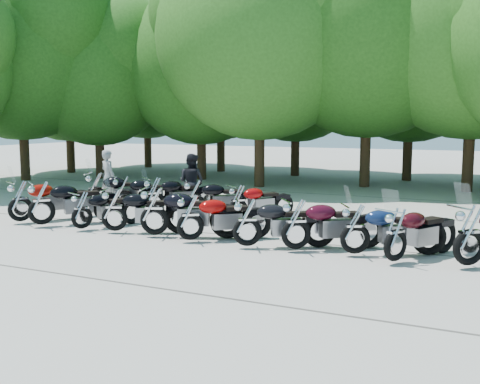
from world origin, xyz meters
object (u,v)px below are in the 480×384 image
at_px(rider_0, 108,177).
at_px(motorcycle_14, 154,194).
at_px(motorcycle_6, 247,221).
at_px(motorcycle_16, 238,201).
at_px(motorcycle_8, 355,227).
at_px(motorcycle_15, 195,197).
at_px(motorcycle_10, 470,233).
at_px(motorcycle_12, 96,189).
at_px(motorcycle_5, 190,216).
at_px(motorcycle_2, 82,209).
at_px(rider_1, 192,182).
at_px(motorcycle_9, 396,233).
at_px(motorcycle_1, 41,201).
at_px(motorcycle_13, 123,192).
at_px(motorcycle_0, 20,200).
at_px(motorcycle_7, 296,222).
at_px(motorcycle_4, 154,209).
at_px(motorcycle_3, 114,208).

bearing_deg(rider_0, motorcycle_14, 178.33).
bearing_deg(motorcycle_6, motorcycle_16, -0.92).
relative_size(motorcycle_8, motorcycle_15, 0.99).
distance_m(motorcycle_10, motorcycle_12, 11.39).
xyz_separation_m(motorcycle_5, motorcycle_10, (6.02, 0.21, 0.07)).
height_order(motorcycle_2, rider_1, rider_1).
bearing_deg(motorcycle_2, motorcycle_5, -156.55).
bearing_deg(motorcycle_2, rider_1, -79.15).
height_order(motorcycle_2, motorcycle_16, motorcycle_16).
distance_m(motorcycle_9, motorcycle_10, 1.37).
bearing_deg(motorcycle_1, motorcycle_10, -140.39).
relative_size(motorcycle_5, motorcycle_10, 0.90).
height_order(motorcycle_13, motorcycle_14, motorcycle_14).
relative_size(motorcycle_9, motorcycle_10, 0.90).
distance_m(motorcycle_9, motorcycle_15, 6.82).
bearing_deg(motorcycle_10, motorcycle_14, 31.64).
xyz_separation_m(motorcycle_0, motorcycle_7, (8.00, 0.00, -0.02)).
xyz_separation_m(motorcycle_7, motorcycle_8, (1.26, 0.12, -0.03)).
bearing_deg(motorcycle_4, rider_1, -3.51).
bearing_deg(motorcycle_6, motorcycle_10, -116.44).
bearing_deg(motorcycle_5, motorcycle_10, -127.65).
xyz_separation_m(motorcycle_2, motorcycle_7, (5.80, 0.09, 0.08)).
height_order(motorcycle_5, motorcycle_15, motorcycle_15).
height_order(motorcycle_0, motorcycle_16, motorcycle_0).
relative_size(motorcycle_7, motorcycle_14, 1.01).
bearing_deg(motorcycle_9, motorcycle_7, 24.58).
distance_m(motorcycle_5, motorcycle_16, 2.91).
bearing_deg(motorcycle_12, motorcycle_15, -113.01).
distance_m(motorcycle_10, motorcycle_16, 6.72).
xyz_separation_m(motorcycle_3, motorcycle_5, (2.27, -0.13, -0.01)).
xyz_separation_m(motorcycle_14, motorcycle_15, (1.36, 0.04, -0.01)).
height_order(motorcycle_5, motorcycle_12, motorcycle_12).
bearing_deg(motorcycle_2, motorcycle_7, -154.79).
relative_size(motorcycle_10, motorcycle_15, 1.10).
height_order(motorcycle_2, motorcycle_6, motorcycle_6).
xyz_separation_m(motorcycle_0, motorcycle_8, (9.26, 0.12, -0.05)).
relative_size(motorcycle_0, motorcycle_14, 1.04).
relative_size(motorcycle_1, motorcycle_12, 1.02).
distance_m(motorcycle_9, motorcycle_14, 8.05).
bearing_deg(motorcycle_15, motorcycle_10, -142.02).
height_order(motorcycle_4, motorcycle_15, motorcycle_4).
bearing_deg(motorcycle_16, motorcycle_1, 69.92).
xyz_separation_m(motorcycle_8, rider_1, (-6.09, 3.81, 0.27)).
bearing_deg(motorcycle_3, motorcycle_16, -61.60).
height_order(motorcycle_4, motorcycle_10, motorcycle_10).
distance_m(motorcycle_12, motorcycle_13, 1.02).
relative_size(motorcycle_9, motorcycle_13, 1.00).
distance_m(rider_0, rider_1, 3.25).
distance_m(motorcycle_6, motorcycle_15, 4.14).
bearing_deg(motorcycle_13, motorcycle_4, -166.65).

